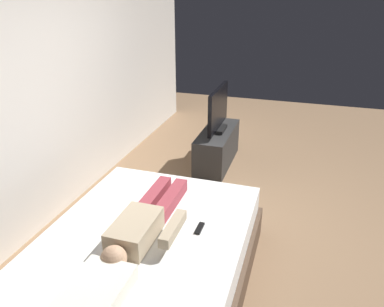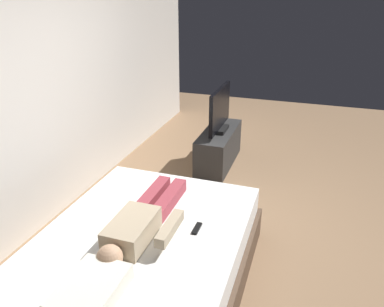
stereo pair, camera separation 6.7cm
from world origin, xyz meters
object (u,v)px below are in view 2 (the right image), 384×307
object	(u,v)px
person	(142,222)
tv	(220,111)
bed	(144,261)
tv_stand	(219,148)
pillow	(91,291)
remote	(197,228)

from	to	relation	value
person	tv	world-z (taller)	tv
bed	tv_stand	distance (m)	2.47
pillow	person	distance (m)	0.73
pillow	remote	xyz separation A→B (m)	(0.88, -0.40, -0.05)
tv	remote	bearing A→B (deg)	-169.61
tv_stand	tv	distance (m)	0.53
remote	pillow	bearing A→B (deg)	155.92
tv_stand	tv	world-z (taller)	tv
tv_stand	person	bearing A→B (deg)	-179.64
person	tv_stand	xyz separation A→B (m)	(2.44, 0.02, -0.37)
person	remote	size ratio (longest dim) A/B	8.40
pillow	bed	bearing A→B (deg)	0.00
bed	remote	bearing A→B (deg)	-65.53
person	tv	xyz separation A→B (m)	(2.44, 0.02, 0.16)
bed	tv_stand	size ratio (longest dim) A/B	1.86
pillow	remote	distance (m)	0.97
bed	person	bearing A→B (deg)	17.79
tv_stand	bed	bearing A→B (deg)	-179.43
pillow	remote	size ratio (longest dim) A/B	3.20
pillow	tv	bearing A→B (deg)	0.44
pillow	tv_stand	bearing A→B (deg)	0.44
pillow	tv_stand	size ratio (longest dim) A/B	0.44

